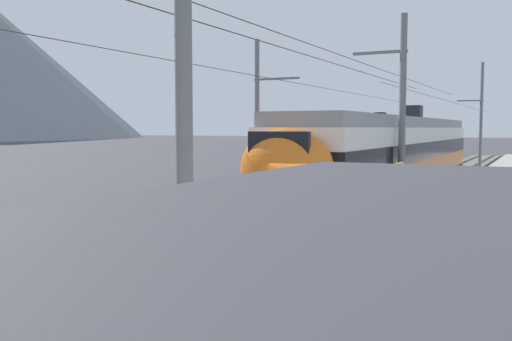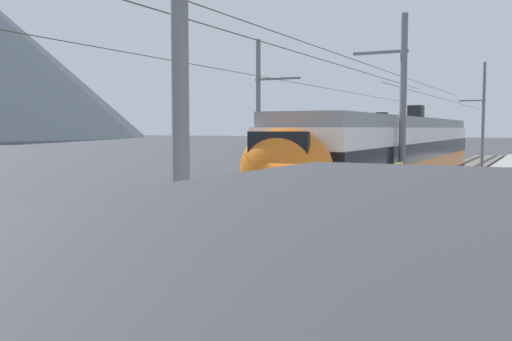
{
  "view_description": "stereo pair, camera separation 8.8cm",
  "coord_description": "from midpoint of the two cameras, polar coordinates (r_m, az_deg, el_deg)",
  "views": [
    {
      "loc": [
        -13.53,
        -4.91,
        3.38
      ],
      "look_at": [
        2.05,
        3.0,
        2.07
      ],
      "focal_mm": 39.88,
      "sensor_mm": 36.0,
      "label": 1
    },
    {
      "loc": [
        -13.49,
        -4.99,
        3.38
      ],
      "look_at": [
        2.05,
        3.0,
        2.07
      ],
      "focal_mm": 39.88,
      "sensor_mm": 36.0,
      "label": 2
    }
  ],
  "objects": [
    {
      "name": "track_near",
      "position": [
        15.19,
        2.58,
        -8.32
      ],
      "size": [
        120.0,
        3.0,
        0.28
      ],
      "color": "#6B6359",
      "rests_on": "ground"
    },
    {
      "name": "ground_plane",
      "position": [
        14.78,
        6.69,
        -8.97
      ],
      "size": [
        400.0,
        400.0,
        0.0
      ],
      "primitive_type": "plane",
      "color": "#424247"
    },
    {
      "name": "catenary_mast_mid",
      "position": [
        20.43,
        13.98,
        5.54
      ],
      "size": [
        47.94,
        1.94,
        7.3
      ],
      "color": "slate",
      "rests_on": "ground"
    },
    {
      "name": "catenary_mast_far_side",
      "position": [
        29.12,
        0.33,
        5.74
      ],
      "size": [
        47.94,
        2.47,
        7.87
      ],
      "color": "slate",
      "rests_on": "ground"
    },
    {
      "name": "train_far_track",
      "position": [
        39.8,
        10.82,
        2.54
      ],
      "size": [
        23.68,
        2.89,
        4.27
      ],
      "color": "#2D2D30",
      "rests_on": "track_far"
    },
    {
      "name": "potted_plant_platform_edge",
      "position": [
        12.94,
        15.23,
        -7.72
      ],
      "size": [
        0.59,
        0.59,
        0.81
      ],
      "color": "brown",
      "rests_on": "platform_slab"
    },
    {
      "name": "catenary_mast_west",
      "position": [
        7.97,
        -8.37,
        6.89
      ],
      "size": [
        47.94,
        1.94,
        7.09
      ],
      "color": "slate",
      "rests_on": "ground"
    },
    {
      "name": "platform_sign",
      "position": [
        14.03,
        13.97,
        -1.7
      ],
      "size": [
        0.7,
        0.08,
        2.27
      ],
      "color": "#59595B",
      "rests_on": "platform_slab"
    },
    {
      "name": "train_near_platform",
      "position": [
        26.6,
        13.63,
        1.67
      ],
      "size": [
        25.86,
        2.87,
        4.27
      ],
      "color": "#2D2D30",
      "rests_on": "track_near"
    },
    {
      "name": "track_far",
      "position": [
        17.75,
        -12.18,
        -6.57
      ],
      "size": [
        120.0,
        3.0,
        0.28
      ],
      "color": "#6B6359",
      "rests_on": "ground"
    },
    {
      "name": "potted_plant_by_shelter",
      "position": [
        18.35,
        16.5,
        -4.0
      ],
      "size": [
        0.71,
        0.71,
        0.91
      ],
      "color": "brown",
      "rests_on": "platform_slab"
    },
    {
      "name": "catenary_mast_east",
      "position": [
        47.44,
        21.46,
        5.12
      ],
      "size": [
        47.94,
        1.94,
        8.43
      ],
      "color": "slate",
      "rests_on": "ground"
    },
    {
      "name": "passenger_walking",
      "position": [
        6.4,
        6.42,
        -15.41
      ],
      "size": [
        0.53,
        0.22,
        1.69
      ],
      "color": "#383842",
      "rests_on": "platform_slab"
    }
  ]
}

